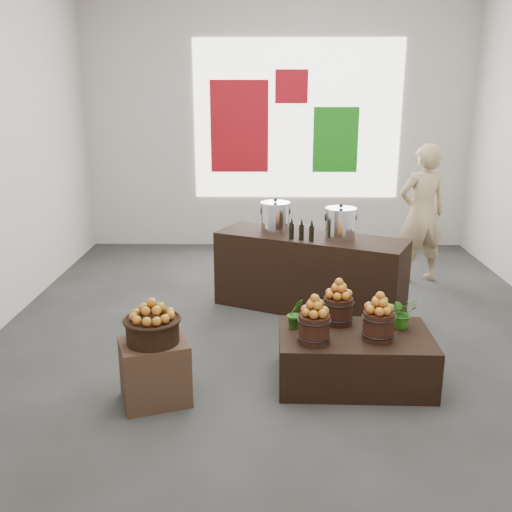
{
  "coord_description": "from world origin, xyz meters",
  "views": [
    {
      "loc": [
        -0.22,
        -5.59,
        2.41
      ],
      "look_at": [
        -0.29,
        -0.4,
        0.92
      ],
      "focal_mm": 40.0,
      "sensor_mm": 36.0,
      "label": 1
    }
  ],
  "objects_px": {
    "crate": "(155,372)",
    "counter": "(310,273)",
    "stock_pot_left": "(275,218)",
    "stock_pot_center": "(340,225)",
    "wicker_basket": "(153,331)",
    "display_table": "(354,358)",
    "shopper": "(422,214)"
  },
  "relations": [
    {
      "from": "stock_pot_center",
      "to": "stock_pot_left",
      "type": "bearing_deg",
      "value": 155.0
    },
    {
      "from": "wicker_basket",
      "to": "counter",
      "type": "relative_size",
      "value": 0.2
    },
    {
      "from": "crate",
      "to": "shopper",
      "type": "distance_m",
      "value": 4.33
    },
    {
      "from": "stock_pot_left",
      "to": "counter",
      "type": "bearing_deg",
      "value": -25.0
    },
    {
      "from": "wicker_basket",
      "to": "stock_pot_center",
      "type": "xyz_separation_m",
      "value": [
        1.7,
        1.93,
        0.42
      ]
    },
    {
      "from": "counter",
      "to": "shopper",
      "type": "relative_size",
      "value": 1.18
    },
    {
      "from": "display_table",
      "to": "stock_pot_center",
      "type": "bearing_deg",
      "value": 89.42
    },
    {
      "from": "stock_pot_left",
      "to": "stock_pot_center",
      "type": "xyz_separation_m",
      "value": [
        0.7,
        -0.33,
        0.0
      ]
    },
    {
      "from": "counter",
      "to": "crate",
      "type": "bearing_deg",
      "value": -98.94
    },
    {
      "from": "crate",
      "to": "counter",
      "type": "height_order",
      "value": "counter"
    },
    {
      "from": "crate",
      "to": "counter",
      "type": "bearing_deg",
      "value": 56.06
    },
    {
      "from": "shopper",
      "to": "display_table",
      "type": "bearing_deg",
      "value": 53.12
    },
    {
      "from": "crate",
      "to": "counter",
      "type": "xyz_separation_m",
      "value": [
        1.39,
        2.07,
        0.17
      ]
    },
    {
      "from": "wicker_basket",
      "to": "display_table",
      "type": "bearing_deg",
      "value": 11.84
    },
    {
      "from": "display_table",
      "to": "shopper",
      "type": "distance_m",
      "value": 3.14
    },
    {
      "from": "stock_pot_left",
      "to": "stock_pot_center",
      "type": "bearing_deg",
      "value": -25.0
    },
    {
      "from": "display_table",
      "to": "shopper",
      "type": "bearing_deg",
      "value": 66.89
    },
    {
      "from": "stock_pot_left",
      "to": "shopper",
      "type": "distance_m",
      "value": 2.11
    },
    {
      "from": "crate",
      "to": "display_table",
      "type": "bearing_deg",
      "value": 11.84
    },
    {
      "from": "wicker_basket",
      "to": "display_table",
      "type": "xyz_separation_m",
      "value": [
        1.65,
        0.35,
        -0.39
      ]
    },
    {
      "from": "counter",
      "to": "stock_pot_center",
      "type": "bearing_deg",
      "value": 0.0
    },
    {
      "from": "display_table",
      "to": "stock_pot_left",
      "type": "relative_size",
      "value": 3.92
    },
    {
      "from": "stock_pot_left",
      "to": "wicker_basket",
      "type": "bearing_deg",
      "value": -113.93
    },
    {
      "from": "stock_pot_left",
      "to": "shopper",
      "type": "height_order",
      "value": "shopper"
    },
    {
      "from": "crate",
      "to": "wicker_basket",
      "type": "height_order",
      "value": "wicker_basket"
    },
    {
      "from": "wicker_basket",
      "to": "display_table",
      "type": "relative_size",
      "value": 0.32
    },
    {
      "from": "wicker_basket",
      "to": "stock_pot_left",
      "type": "relative_size",
      "value": 1.27
    },
    {
      "from": "crate",
      "to": "display_table",
      "type": "height_order",
      "value": "crate"
    },
    {
      "from": "display_table",
      "to": "shopper",
      "type": "height_order",
      "value": "shopper"
    },
    {
      "from": "stock_pot_left",
      "to": "crate",
      "type": "bearing_deg",
      "value": -113.93
    },
    {
      "from": "wicker_basket",
      "to": "stock_pot_center",
      "type": "distance_m",
      "value": 2.6
    },
    {
      "from": "crate",
      "to": "stock_pot_left",
      "type": "bearing_deg",
      "value": 66.07
    }
  ]
}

